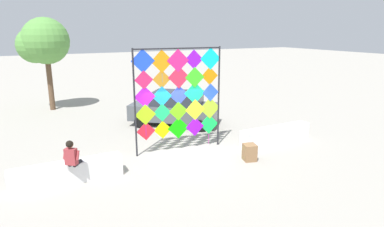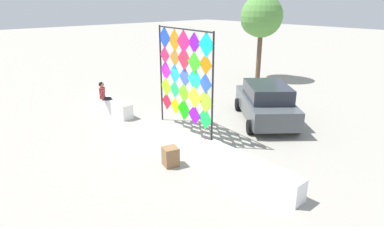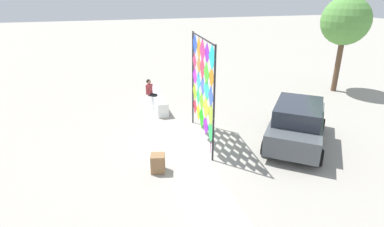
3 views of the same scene
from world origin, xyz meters
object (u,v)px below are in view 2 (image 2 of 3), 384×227
parked_car (266,102)px  tree_palm_like (260,17)px  kite_display_rack (184,75)px  cardboard_box_large (171,156)px  seated_vendor (105,95)px

parked_car → tree_palm_like: size_ratio=0.84×
kite_display_rack → cardboard_box_large: 3.58m
kite_display_rack → seated_vendor: kite_display_rack is taller
seated_vendor → parked_car: size_ratio=0.33×
cardboard_box_large → tree_palm_like: size_ratio=0.11×
seated_vendor → cardboard_box_large: seated_vendor is taller
parked_car → tree_palm_like: 9.14m
kite_display_rack → seated_vendor: (-4.29, -1.31, -1.50)m
kite_display_rack → cardboard_box_large: kite_display_rack is taller
kite_display_rack → tree_palm_like: 11.00m
kite_display_rack → parked_car: (1.40, 3.52, -1.53)m
seated_vendor → cardboard_box_large: 6.27m
seated_vendor → tree_palm_like: 11.80m
seated_vendor → parked_car: 7.46m
cardboard_box_large → tree_palm_like: tree_palm_like is taller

